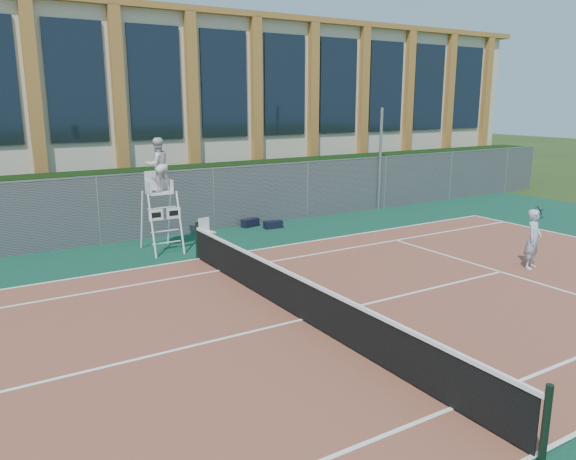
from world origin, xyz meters
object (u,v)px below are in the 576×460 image
plastic_chair (206,229)px  tennis_player (533,239)px  steel_pole (380,159)px  umpire_chair (158,168)px

plastic_chair → tennis_player: tennis_player is taller
steel_pole → plastic_chair: 9.05m
tennis_player → umpire_chair: bearing=137.8°
steel_pole → umpire_chair: (-10.17, -1.65, 0.43)m
steel_pole → umpire_chair: steel_pole is taller
umpire_chair → tennis_player: 10.91m
steel_pole → tennis_player: 9.25m
plastic_chair → steel_pole: bearing=11.4°
steel_pole → tennis_player: steel_pole is taller
steel_pole → plastic_chair: bearing=-168.6°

